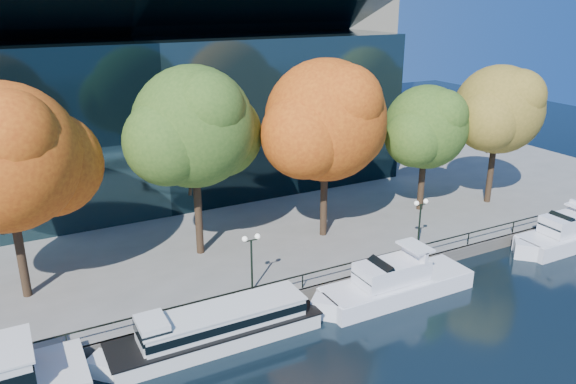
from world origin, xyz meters
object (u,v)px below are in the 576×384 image
tree_1 (8,160)px  cruiser_far (565,234)px  tree_4 (428,129)px  tree_2 (196,129)px  tree_5 (500,111)px  tree_3 (328,123)px  lamp_1 (251,250)px  tour_boat (212,328)px  cruiser_near (392,283)px  lamp_2 (420,213)px

tree_1 → cruiser_far: bearing=-14.0°
cruiser_far → tree_4: (-6.44, 10.29, 7.41)m
tree_2 → tree_5: 28.14m
tree_3 → lamp_1: bearing=-148.2°
tree_1 → lamp_1: (13.16, -6.20, -6.25)m
cruiser_far → tree_1: 41.89m
tree_5 → lamp_1: size_ratio=3.20×
tour_boat → tree_1: (-9.11, 9.34, 9.10)m
cruiser_near → lamp_2: bearing=34.7°
tree_5 → tree_3: bearing=178.1°
cruiser_near → tree_3: bearing=87.1°
cruiser_far → lamp_1: 26.92m
tree_2 → tour_boat: bearing=-106.9°
cruiser_far → tree_3: size_ratio=0.76×
cruiser_far → lamp_2: lamp_2 is taller
tour_boat → tree_5: (31.19, 8.27, 8.57)m
tree_3 → cruiser_far: bearing=-28.5°
cruiser_near → tree_2: tree_2 is taller
cruiser_far → tree_3: tree_3 is taller
tour_boat → lamp_2: size_ratio=3.47×
lamp_1 → tree_5: bearing=10.7°
tree_5 → lamp_2: bearing=-158.5°
tour_boat → tree_3: (13.26, 8.85, 9.23)m
tree_2 → tree_3: (10.12, -1.45, -0.28)m
tree_3 → lamp_2: tree_3 is taller
tree_2 → cruiser_far: bearing=-21.6°
tree_2 → lamp_2: (15.02, -7.15, -6.66)m
tree_4 → tree_5: size_ratio=0.88×
tree_3 → lamp_2: size_ratio=3.54×
tree_3 → tree_4: (10.88, 0.90, -1.82)m
tree_1 → tree_4: size_ratio=1.23×
cruiser_far → tree_1: (-39.68, 9.89, 9.10)m
lamp_1 → lamp_2: (14.11, 0.00, 0.00)m
cruiser_far → tree_1: size_ratio=0.78×
tour_boat → cruiser_near: (12.78, -0.59, -0.02)m
cruiser_near → tree_5: size_ratio=0.95×
tree_2 → tree_3: 10.23m
lamp_2 → lamp_1: bearing=180.0°
tree_1 → lamp_2: 28.65m
cruiser_near → tree_3: size_ratio=0.86×
tree_1 → tree_2: 12.29m
tree_5 → cruiser_far: bearing=-94.0°
tree_5 → lamp_1: (-27.13, -5.13, -5.72)m
tour_boat → tree_1: size_ratio=1.00×
tree_5 → lamp_2: tree_5 is taller
tour_boat → lamp_2: bearing=9.8°
tree_1 → tree_5: tree_1 is taller
cruiser_far → tree_1: tree_1 is taller
tree_4 → tree_5: (7.06, -1.47, 1.16)m
tree_1 → lamp_2: size_ratio=3.48×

